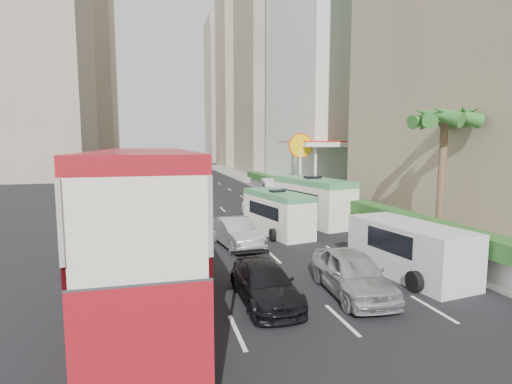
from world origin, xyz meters
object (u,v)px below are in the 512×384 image
object	(u,v)px
double_decker_bus	(146,233)
car_silver_lane_b	(351,294)
palm_tree	(441,183)
shell_station	(322,170)
minibus_near	(277,213)
panel_van_far	(275,192)
car_silver_lane_a	(236,246)
minibus_far	(312,201)
car_black	(265,301)
panel_van_near	(409,249)
van_asset	(257,217)

from	to	relation	value
double_decker_bus	car_silver_lane_b	world-z (taller)	double_decker_bus
palm_tree	shell_station	distance (m)	19.14
minibus_near	panel_van_far	xyz separation A→B (m)	(3.30, 10.95, -0.18)
car_silver_lane_a	minibus_far	world-z (taller)	minibus_far
car_black	palm_tree	distance (m)	11.34
double_decker_bus	minibus_near	distance (m)	12.19
car_black	palm_tree	size ratio (longest dim) A/B	0.67
palm_tree	panel_van_near	bearing A→B (deg)	-142.29
car_silver_lane_b	double_decker_bus	bearing A→B (deg)	-177.69
double_decker_bus	car_black	distance (m)	4.53
panel_van_near	car_silver_lane_b	bearing A→B (deg)	-165.75
minibus_far	panel_van_near	size ratio (longest dim) A/B	1.28
van_asset	panel_van_far	bearing A→B (deg)	68.58
palm_tree	car_black	bearing A→B (deg)	-158.05
double_decker_bus	car_silver_lane_b	bearing A→B (deg)	-1.56
car_black	car_silver_lane_b	bearing A→B (deg)	-3.00
car_silver_lane_a	palm_tree	xyz separation A→B (m)	(9.51, -3.27, 3.38)
car_silver_lane_a	minibus_far	xyz separation A→B (m)	(6.22, 4.96, 1.48)
car_silver_lane_a	car_silver_lane_b	size ratio (longest dim) A/B	0.98
van_asset	shell_station	xyz separation A→B (m)	(8.50, 7.80, 2.75)
panel_van_far	palm_tree	size ratio (longest dim) A/B	0.82
van_asset	shell_station	bearing A→B (deg)	50.38
minibus_far	car_silver_lane_b	bearing A→B (deg)	-118.21
van_asset	car_silver_lane_a	bearing A→B (deg)	-104.21
panel_van_far	van_asset	bearing A→B (deg)	-107.62
double_decker_bus	panel_van_far	xyz separation A→B (m)	(10.56, 20.66, -1.49)
palm_tree	panel_van_far	bearing A→B (deg)	101.02
car_silver_lane_a	minibus_near	world-z (taller)	minibus_near
car_black	minibus_far	size ratio (longest dim) A/B	0.64
van_asset	panel_van_far	size ratio (longest dim) A/B	0.83
car_silver_lane_a	palm_tree	world-z (taller)	palm_tree
double_decker_bus	palm_tree	bearing A→B (deg)	16.16
car_black	minibus_near	bearing A→B (deg)	69.82
panel_van_near	shell_station	size ratio (longest dim) A/B	0.66
car_silver_lane_a	van_asset	xyz separation A→B (m)	(3.21, 7.93, 0.00)
minibus_near	palm_tree	size ratio (longest dim) A/B	0.87
van_asset	palm_tree	bearing A→B (deg)	-52.80
van_asset	shell_station	distance (m)	11.86
panel_van_near	minibus_far	bearing A→B (deg)	79.73
panel_van_far	shell_station	bearing A→B (deg)	34.92
car_black	van_asset	bearing A→B (deg)	75.78
palm_tree	shell_station	bearing A→B (deg)	83.40
minibus_near	panel_van_far	world-z (taller)	minibus_near
double_decker_bus	minibus_far	xyz separation A→B (m)	(10.51, 12.22, -1.05)
car_silver_lane_a	shell_station	size ratio (longest dim) A/B	0.55
van_asset	panel_van_near	xyz separation A→B (m)	(2.60, -14.06, 1.05)
car_silver_lane_a	car_silver_lane_b	bearing A→B (deg)	-80.11
panel_van_near	palm_tree	bearing A→B (deg)	29.60
minibus_far	panel_van_near	bearing A→B (deg)	-104.06
car_black	minibus_near	distance (m)	10.44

